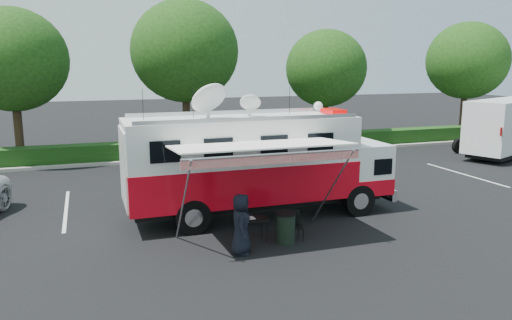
{
  "coord_description": "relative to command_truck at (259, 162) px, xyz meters",
  "views": [
    {
      "loc": [
        -5.65,
        -15.88,
        5.26
      ],
      "look_at": [
        0.0,
        0.5,
        1.9
      ],
      "focal_mm": 35.0,
      "sensor_mm": 36.0,
      "label": 1
    }
  ],
  "objects": [
    {
      "name": "ground_plane",
      "position": [
        0.08,
        0.0,
        -1.91
      ],
      "size": [
        120.0,
        120.0,
        0.0
      ],
      "primitive_type": "plane",
      "color": "black",
      "rests_on": "ground"
    },
    {
      "name": "back_border",
      "position": [
        1.22,
        12.9,
        3.09
      ],
      "size": [
        60.0,
        6.14,
        8.87
      ],
      "color": "#9E998E",
      "rests_on": "ground_plane"
    },
    {
      "name": "stall_lines",
      "position": [
        -0.42,
        3.0,
        -1.91
      ],
      "size": [
        24.12,
        5.5,
        0.01
      ],
      "color": "silver",
      "rests_on": "ground_plane"
    },
    {
      "name": "command_truck",
      "position": [
        0.0,
        0.0,
        0.0
      ],
      "size": [
        9.31,
        2.56,
        4.47
      ],
      "color": "black",
      "rests_on": "ground_plane"
    },
    {
      "name": "awning",
      "position": [
        -0.83,
        -2.66,
        0.96
      ],
      "size": [
        5.08,
        2.63,
        3.07
      ],
      "color": "white",
      "rests_on": "ground_plane"
    },
    {
      "name": "person",
      "position": [
        -1.64,
        -3.21,
        -1.91
      ],
      "size": [
        0.76,
        0.97,
        1.73
      ],
      "primitive_type": "imported",
      "rotation": [
        0.0,
        0.0,
        1.29
      ],
      "color": "black",
      "rests_on": "ground_plane"
    },
    {
      "name": "folding_table",
      "position": [
        -1.02,
        -2.41,
        -1.22
      ],
      "size": [
        0.91,
        0.67,
        0.74
      ],
      "color": "black",
      "rests_on": "ground_plane"
    },
    {
      "name": "folding_chair",
      "position": [
        0.24,
        -2.61,
        -1.38
      ],
      "size": [
        0.56,
        0.59,
        0.9
      ],
      "color": "black",
      "rests_on": "ground_plane"
    },
    {
      "name": "trash_bin",
      "position": [
        -0.11,
        -2.76,
        -1.46
      ],
      "size": [
        0.61,
        0.61,
        0.9
      ],
      "color": "black",
      "rests_on": "ground_plane"
    }
  ]
}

